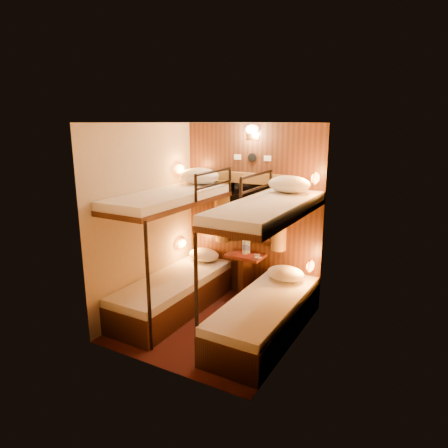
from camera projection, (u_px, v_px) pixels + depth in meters
The scene contains 22 objects.
floor at pixel (214, 324), 4.91m from camera, with size 2.10×2.10×0.00m, color #39160F.
ceiling at pixel (213, 123), 4.32m from camera, with size 2.10×2.10×0.00m, color silver.
wall_back at pixel (252, 212), 5.50m from camera, with size 2.40×2.40×0.00m, color #C6B293.
wall_front at pixel (156, 255), 3.72m from camera, with size 2.40×2.40×0.00m, color #C6B293.
wall_left at pixel (146, 220), 5.09m from camera, with size 2.40×2.40×0.00m, color #C6B293.
wall_right at pixel (296, 242), 4.14m from camera, with size 2.40×2.40×0.00m, color #C6B293.
back_panel at pixel (252, 213), 5.48m from camera, with size 2.00×0.03×2.40m, color #331C0E.
bunk_left at pixel (173, 270), 5.13m from camera, with size 0.72×1.90×1.82m.
bunk_right at pixel (266, 290), 4.52m from camera, with size 0.72×1.90×1.82m.
window at pixel (251, 214), 5.46m from camera, with size 1.00×0.12×0.79m.
curtains at pixel (250, 209), 5.42m from camera, with size 1.10×0.22×1.00m.
back_fixtures at pixel (252, 135), 5.20m from camera, with size 0.54×0.09×0.48m.
reading_lamps at pixel (241, 214), 5.19m from camera, with size 2.00×0.20×1.25m.
table at pixel (245, 270), 5.52m from camera, with size 0.50×0.34×0.66m.
bottle_left at pixel (245, 246), 5.45m from camera, with size 0.08×0.08×0.27m.
bottle_right at pixel (248, 247), 5.47m from camera, with size 0.07×0.07×0.23m.
sachet_a at pixel (258, 257), 5.32m from camera, with size 0.09×0.07×0.01m, color silver.
sachet_b at pixel (257, 254), 5.45m from camera, with size 0.08×0.06×0.01m, color silver.
pillow_lower_left at pixel (204, 255), 5.77m from camera, with size 0.46×0.33×0.18m, color silver.
pillow_lower_right at pixel (286, 273), 5.04m from camera, with size 0.48×0.34×0.19m, color silver.
pillow_upper_left at pixel (200, 176), 5.42m from camera, with size 0.56×0.40×0.22m, color silver.
pillow_upper_right at pixel (289, 184), 4.76m from camera, with size 0.52×0.37×0.20m, color silver.
Camera 1 is at (2.29, -3.82, 2.40)m, focal length 32.00 mm.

